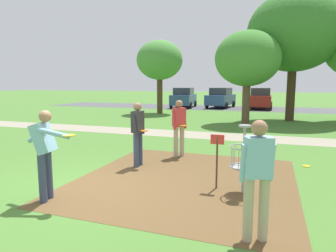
% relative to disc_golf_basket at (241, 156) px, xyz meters
% --- Properties ---
extents(ground_plane, '(160.00, 160.00, 0.00)m').
position_rel_disc_golf_basket_xyz_m(ground_plane, '(-3.20, -0.90, -0.75)').
color(ground_plane, '#47752D').
extents(dirt_tee_pad, '(4.79, 5.13, 0.01)m').
position_rel_disc_golf_basket_xyz_m(dirt_tee_pad, '(-1.26, 0.45, -0.75)').
color(dirt_tee_pad, brown).
rests_on(dirt_tee_pad, ground).
extents(disc_golf_basket, '(0.98, 0.58, 1.39)m').
position_rel_disc_golf_basket_xyz_m(disc_golf_basket, '(0.00, 0.00, 0.00)').
color(disc_golf_basket, '#9E9EA3').
rests_on(disc_golf_basket, ground).
extents(player_foreground_watching, '(1.16, 0.43, 1.71)m').
position_rel_disc_golf_basket_xyz_m(player_foreground_watching, '(-3.38, -1.63, 0.23)').
color(player_foreground_watching, '#384260').
rests_on(player_foreground_watching, ground).
extents(player_throwing, '(0.45, 0.47, 1.71)m').
position_rel_disc_golf_basket_xyz_m(player_throwing, '(-2.07, 2.50, 0.21)').
color(player_throwing, tan).
rests_on(player_throwing, ground).
extents(player_waiting_left, '(0.49, 0.45, 1.71)m').
position_rel_disc_golf_basket_xyz_m(player_waiting_left, '(0.40, -1.83, 0.21)').
color(player_waiting_left, tan).
rests_on(player_waiting_left, ground).
extents(player_waiting_right, '(0.41, 0.47, 1.71)m').
position_rel_disc_golf_basket_xyz_m(player_waiting_right, '(-2.78, 1.11, 0.21)').
color(player_waiting_right, '#384260').
rests_on(player_waiting_right, ground).
extents(frisbee_by_tee, '(0.21, 0.21, 0.02)m').
position_rel_disc_golf_basket_xyz_m(frisbee_by_tee, '(-3.89, 3.34, -0.74)').
color(frisbee_by_tee, white).
rests_on(frisbee_by_tee, ground).
extents(frisbee_mid_grass, '(0.20, 0.20, 0.02)m').
position_rel_disc_golf_basket_xyz_m(frisbee_mid_grass, '(1.48, 2.56, -0.74)').
color(frisbee_mid_grass, gold).
rests_on(frisbee_mid_grass, ground).
extents(tree_mid_left, '(3.39, 3.39, 5.37)m').
position_rel_disc_golf_basket_xyz_m(tree_mid_left, '(-7.47, 14.89, 3.14)').
color(tree_mid_left, '#4C3823').
rests_on(tree_mid_left, ground).
extents(tree_mid_center, '(5.31, 5.31, 7.40)m').
position_rel_disc_golf_basket_xyz_m(tree_mid_center, '(1.51, 13.11, 4.37)').
color(tree_mid_center, '#422D1E').
rests_on(tree_mid_center, ground).
extents(tree_mid_right, '(3.50, 3.50, 5.03)m').
position_rel_disc_golf_basket_xyz_m(tree_mid_right, '(-0.85, 10.92, 2.76)').
color(tree_mid_right, brown).
rests_on(tree_mid_right, ground).
extents(parking_lot_strip, '(36.00, 6.00, 0.01)m').
position_rel_disc_golf_basket_xyz_m(parking_lot_strip, '(-3.20, 21.60, -0.75)').
color(parking_lot_strip, '#4C4C51').
rests_on(parking_lot_strip, ground).
extents(parked_car_leftmost, '(2.26, 4.35, 1.84)m').
position_rel_disc_golf_basket_xyz_m(parked_car_leftmost, '(-7.39, 20.93, 0.17)').
color(parked_car_leftmost, '#2D4784').
rests_on(parked_car_leftmost, ground).
extents(parked_car_center_left, '(2.34, 4.38, 1.84)m').
position_rel_disc_golf_basket_xyz_m(parked_car_center_left, '(-4.05, 21.79, 0.17)').
color(parked_car_center_left, '#2D4784').
rests_on(parked_car_center_left, ground).
extents(parked_car_center_right, '(2.00, 4.21, 1.84)m').
position_rel_disc_golf_basket_xyz_m(parked_car_center_right, '(-0.51, 21.62, 0.17)').
color(parked_car_center_right, maroon).
rests_on(parked_car_center_right, ground).
extents(gravel_path, '(40.00, 1.80, 0.00)m').
position_rel_disc_golf_basket_xyz_m(gravel_path, '(-3.20, 6.45, -0.75)').
color(gravel_path, gray).
rests_on(gravel_path, ground).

